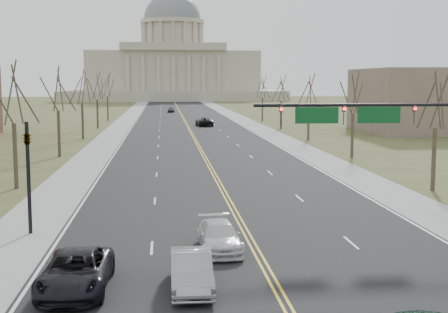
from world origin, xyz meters
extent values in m
cube|color=black|center=(0.00, 110.00, 0.01)|extent=(20.00, 380.00, 0.01)
cube|color=black|center=(0.00, 6.00, 0.01)|extent=(120.00, 14.00, 0.01)
cube|color=gray|center=(-12.00, 110.00, 0.01)|extent=(4.00, 380.00, 0.03)
cube|color=gray|center=(12.00, 110.00, 0.01)|extent=(4.00, 380.00, 0.03)
cube|color=gold|center=(0.00, 110.00, 0.01)|extent=(0.42, 380.00, 0.01)
cube|color=silver|center=(-9.80, 110.00, 0.01)|extent=(0.15, 380.00, 0.01)
cube|color=silver|center=(9.80, 110.00, 0.01)|extent=(0.15, 380.00, 0.01)
cube|color=#B2A995|center=(0.00, 250.00, 2.00)|extent=(90.00, 60.00, 4.00)
cube|color=#B2A995|center=(0.00, 250.00, 12.00)|extent=(70.00, 40.00, 16.00)
cube|color=#B2A995|center=(0.00, 229.50, 21.50)|extent=(42.00, 3.00, 3.00)
cylinder|color=#B2A995|center=(0.00, 250.00, 26.00)|extent=(24.00, 24.00, 12.00)
cylinder|color=#B2A995|center=(0.00, 250.00, 32.80)|extent=(27.00, 27.00, 1.60)
ellipsoid|color=slate|center=(0.00, 250.00, 33.60)|extent=(24.00, 24.00, 22.80)
cylinder|color=black|center=(6.50, 13.50, 6.80)|extent=(12.00, 0.18, 0.18)
imported|color=black|center=(9.50, 13.50, 6.25)|extent=(0.35, 0.40, 1.10)
sphere|color=#FF0C0C|center=(9.50, 13.35, 6.60)|extent=(0.18, 0.18, 0.18)
imported|color=black|center=(5.50, 13.50, 6.25)|extent=(0.35, 0.40, 1.10)
sphere|color=#FF0C0C|center=(5.50, 13.35, 6.60)|extent=(0.18, 0.18, 0.18)
imported|color=black|center=(2.00, 13.50, 6.25)|extent=(0.35, 0.40, 1.10)
sphere|color=#FF0C0C|center=(2.00, 13.35, 6.60)|extent=(0.18, 0.18, 0.18)
cube|color=#0C4C1E|center=(7.50, 13.50, 6.25)|extent=(2.40, 0.12, 0.90)
cube|color=#0C4C1E|center=(4.00, 13.50, 6.25)|extent=(2.40, 0.12, 0.90)
cylinder|color=black|center=(-11.50, 13.50, 3.00)|extent=(0.20, 0.20, 6.00)
imported|color=black|center=(-11.50, 13.50, 5.20)|extent=(0.32, 0.36, 0.99)
cylinder|color=#3D3424|center=(15.50, 24.00, 2.34)|extent=(0.32, 0.32, 4.68)
cylinder|color=#3D3424|center=(-15.50, 28.00, 2.48)|extent=(0.32, 0.32, 4.95)
cylinder|color=#3D3424|center=(15.50, 44.00, 2.34)|extent=(0.32, 0.32, 4.68)
cylinder|color=#3D3424|center=(-15.50, 48.00, 2.48)|extent=(0.32, 0.32, 4.95)
cylinder|color=#3D3424|center=(15.50, 64.00, 2.34)|extent=(0.32, 0.32, 4.68)
cylinder|color=#3D3424|center=(-15.50, 68.00, 2.48)|extent=(0.32, 0.32, 4.95)
cylinder|color=#3D3424|center=(15.50, 84.00, 2.34)|extent=(0.32, 0.32, 4.68)
cylinder|color=#3D3424|center=(-15.50, 88.00, 2.48)|extent=(0.32, 0.32, 4.95)
cylinder|color=#3D3424|center=(15.50, 104.00, 2.34)|extent=(0.32, 0.32, 4.68)
cylinder|color=#3D3424|center=(-15.50, 108.00, 2.48)|extent=(0.32, 0.32, 4.95)
cube|color=#6B584C|center=(40.00, 76.00, 5.00)|extent=(25.00, 20.00, 10.00)
imported|color=gray|center=(-3.35, 3.71, 0.76)|extent=(1.60, 4.56, 1.50)
imported|color=black|center=(-7.82, 3.98, 0.77)|extent=(2.69, 5.55, 1.52)
imported|color=silver|center=(-1.76, 9.21, 0.69)|extent=(2.09, 4.77, 1.37)
imported|color=black|center=(2.98, 91.72, 0.79)|extent=(3.18, 5.85, 1.56)
imported|color=#515359|center=(-2.29, 140.20, 0.72)|extent=(1.82, 4.22, 1.42)
camera|label=1|loc=(-4.37, -19.91, 8.15)|focal=50.00mm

